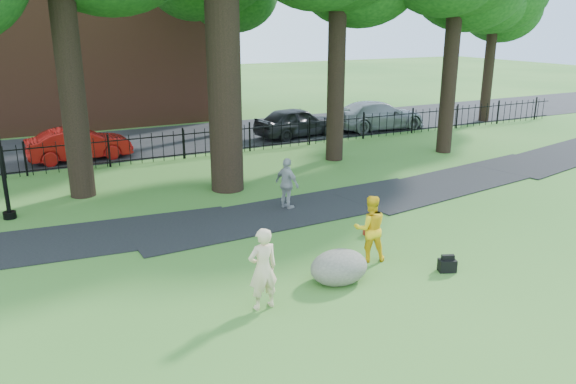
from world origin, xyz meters
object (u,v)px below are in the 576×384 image
man (370,228)px  red_sedan (79,144)px  woman (263,269)px  lamppost (1,158)px  boulder (339,265)px

man → red_sedan: size_ratio=0.40×
woman → man: (3.25, 0.98, -0.04)m
man → woman: bearing=37.1°
woman → red_sedan: bearing=-86.1°
man → lamppost: 10.54m
lamppost → man: bearing=-66.4°
boulder → red_sedan: bearing=103.6°
boulder → lamppost: bearing=128.9°
man → red_sedan: (-4.76, 13.78, -0.14)m
woman → boulder: (1.99, 0.33, -0.46)m
woman → lamppost: (-4.36, 8.20, 0.95)m
boulder → red_sedan: (-3.50, 14.43, 0.28)m
woman → lamppost: 9.34m
red_sedan → boulder: bearing=-169.0°
woman → red_sedan: (-1.51, 14.76, -0.18)m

